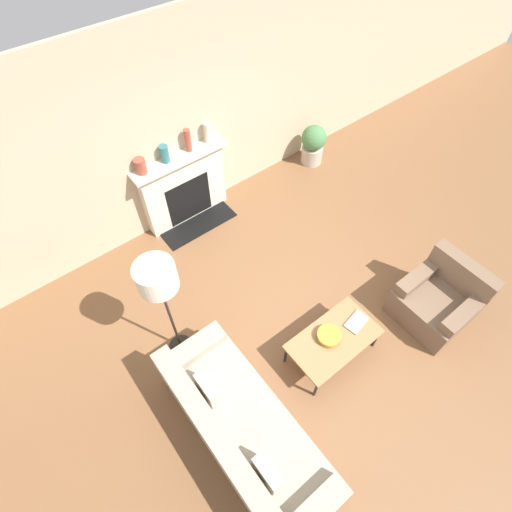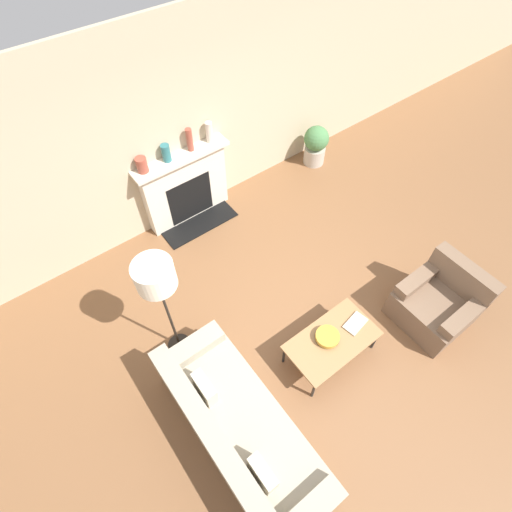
{
  "view_description": "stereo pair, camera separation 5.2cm",
  "coord_description": "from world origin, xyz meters",
  "px_view_note": "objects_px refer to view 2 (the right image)",
  "views": [
    {
      "loc": [
        -1.99,
        -1.19,
        4.63
      ],
      "look_at": [
        -0.06,
        1.28,
        0.45
      ],
      "focal_mm": 28.0,
      "sensor_mm": 36.0,
      "label": 1
    },
    {
      "loc": [
        -1.95,
        -1.22,
        4.63
      ],
      "look_at": [
        -0.06,
        1.28,
        0.45
      ],
      "focal_mm": 28.0,
      "sensor_mm": 36.0,
      "label": 2
    }
  ],
  "objects_px": {
    "armchair_near": "(438,302)",
    "mantel_vase_center_right": "(190,140)",
    "fireplace": "(186,188)",
    "couch": "(239,430)",
    "floor_lamp": "(156,281)",
    "potted_plant": "(316,144)",
    "book": "(355,323)",
    "coffee_table": "(332,341)",
    "bowl": "(327,337)",
    "mantel_vase_center_left": "(166,153)",
    "mantel_vase_right": "(209,132)",
    "mantel_vase_left": "(142,165)"
  },
  "relations": [
    {
      "from": "armchair_near",
      "to": "mantel_vase_center_right",
      "type": "distance_m",
      "value": 3.82
    },
    {
      "from": "fireplace",
      "to": "couch",
      "type": "xyz_separation_m",
      "value": [
        -1.3,
        -3.14,
        -0.26
      ]
    },
    {
      "from": "couch",
      "to": "floor_lamp",
      "type": "xyz_separation_m",
      "value": [
        0.02,
        1.33,
        1.15
      ]
    },
    {
      "from": "floor_lamp",
      "to": "potted_plant",
      "type": "xyz_separation_m",
      "value": [
        3.65,
        1.59,
        -1.08
      ]
    },
    {
      "from": "mantel_vase_center_right",
      "to": "book",
      "type": "bearing_deg",
      "value": -84.69
    },
    {
      "from": "coffee_table",
      "to": "bowl",
      "type": "bearing_deg",
      "value": 129.12
    },
    {
      "from": "potted_plant",
      "to": "mantel_vase_center_right",
      "type": "bearing_deg",
      "value": 173.84
    },
    {
      "from": "bowl",
      "to": "mantel_vase_center_left",
      "type": "xyz_separation_m",
      "value": [
        -0.25,
        2.97,
        0.82
      ]
    },
    {
      "from": "floor_lamp",
      "to": "mantel_vase_center_right",
      "type": "relative_size",
      "value": 5.13
    },
    {
      "from": "mantel_vase_center_right",
      "to": "mantel_vase_right",
      "type": "bearing_deg",
      "value": 0.0
    },
    {
      "from": "floor_lamp",
      "to": "mantel_vase_right",
      "type": "distance_m",
      "value": 2.55
    },
    {
      "from": "couch",
      "to": "book",
      "type": "xyz_separation_m",
      "value": [
        1.76,
        0.12,
        0.11
      ]
    },
    {
      "from": "armchair_near",
      "to": "potted_plant",
      "type": "xyz_separation_m",
      "value": [
        0.82,
        3.19,
        0.07
      ]
    },
    {
      "from": "floor_lamp",
      "to": "armchair_near",
      "type": "bearing_deg",
      "value": -29.43
    },
    {
      "from": "coffee_table",
      "to": "potted_plant",
      "type": "relative_size",
      "value": 1.52
    },
    {
      "from": "couch",
      "to": "armchair_near",
      "type": "relative_size",
      "value": 2.53
    },
    {
      "from": "fireplace",
      "to": "bowl",
      "type": "bearing_deg",
      "value": -88.57
    },
    {
      "from": "book",
      "to": "mantel_vase_right",
      "type": "relative_size",
      "value": 1.05
    },
    {
      "from": "fireplace",
      "to": "potted_plant",
      "type": "height_order",
      "value": "fireplace"
    },
    {
      "from": "armchair_near",
      "to": "mantel_vase_left",
      "type": "xyz_separation_m",
      "value": [
        -2.09,
        3.42,
        0.95
      ]
    },
    {
      "from": "armchair_near",
      "to": "floor_lamp",
      "type": "bearing_deg",
      "value": -119.43
    },
    {
      "from": "fireplace",
      "to": "mantel_vase_left",
      "type": "distance_m",
      "value": 0.88
    },
    {
      "from": "fireplace",
      "to": "mantel_vase_center_left",
      "type": "distance_m",
      "value": 0.74
    },
    {
      "from": "potted_plant",
      "to": "bowl",
      "type": "bearing_deg",
      "value": -130.16
    },
    {
      "from": "mantel_vase_left",
      "to": "mantel_vase_right",
      "type": "bearing_deg",
      "value": 0.0
    },
    {
      "from": "bowl",
      "to": "potted_plant",
      "type": "relative_size",
      "value": 0.4
    },
    {
      "from": "bowl",
      "to": "book",
      "type": "relative_size",
      "value": 0.88
    },
    {
      "from": "potted_plant",
      "to": "couch",
      "type": "bearing_deg",
      "value": -141.6
    },
    {
      "from": "floor_lamp",
      "to": "mantel_vase_right",
      "type": "relative_size",
      "value": 5.65
    },
    {
      "from": "mantel_vase_center_left",
      "to": "book",
      "type": "bearing_deg",
      "value": -77.96
    },
    {
      "from": "book",
      "to": "fireplace",
      "type": "bearing_deg",
      "value": 88.95
    },
    {
      "from": "potted_plant",
      "to": "mantel_vase_right",
      "type": "bearing_deg",
      "value": 172.83
    },
    {
      "from": "book",
      "to": "mantel_vase_center_right",
      "type": "height_order",
      "value": "mantel_vase_center_right"
    },
    {
      "from": "floor_lamp",
      "to": "fireplace",
      "type": "bearing_deg",
      "value": 54.87
    },
    {
      "from": "fireplace",
      "to": "coffee_table",
      "type": "bearing_deg",
      "value": -87.8
    },
    {
      "from": "coffee_table",
      "to": "potted_plant",
      "type": "xyz_separation_m",
      "value": [
        2.26,
        2.78,
        0.0
      ]
    },
    {
      "from": "coffee_table",
      "to": "bowl",
      "type": "distance_m",
      "value": 0.1
    },
    {
      "from": "bowl",
      "to": "floor_lamp",
      "type": "relative_size",
      "value": 0.16
    },
    {
      "from": "coffee_table",
      "to": "mantel_vase_center_right",
      "type": "relative_size",
      "value": 3.24
    },
    {
      "from": "potted_plant",
      "to": "fireplace",
      "type": "bearing_deg",
      "value": 174.65
    },
    {
      "from": "book",
      "to": "mantel_vase_center_right",
      "type": "relative_size",
      "value": 0.95
    },
    {
      "from": "mantel_vase_center_right",
      "to": "mantel_vase_right",
      "type": "distance_m",
      "value": 0.31
    },
    {
      "from": "fireplace",
      "to": "book",
      "type": "xyz_separation_m",
      "value": [
        0.47,
        -3.02,
        -0.15
      ]
    },
    {
      "from": "armchair_near",
      "to": "bowl",
      "type": "height_order",
      "value": "armchair_near"
    },
    {
      "from": "armchair_near",
      "to": "mantel_vase_left",
      "type": "bearing_deg",
      "value": -148.53
    },
    {
      "from": "book",
      "to": "mantel_vase_center_left",
      "type": "distance_m",
      "value": 3.22
    },
    {
      "from": "book",
      "to": "floor_lamp",
      "type": "height_order",
      "value": "floor_lamp"
    },
    {
      "from": "fireplace",
      "to": "mantel_vase_center_left",
      "type": "relative_size",
      "value": 5.78
    },
    {
      "from": "fireplace",
      "to": "couch",
      "type": "distance_m",
      "value": 3.4
    },
    {
      "from": "couch",
      "to": "potted_plant",
      "type": "xyz_separation_m",
      "value": [
        3.68,
        2.91,
        0.07
      ]
    }
  ]
}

